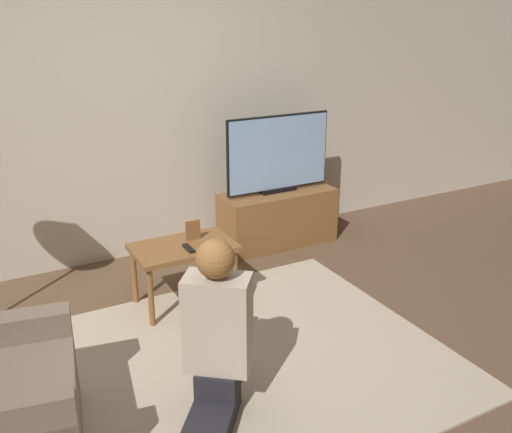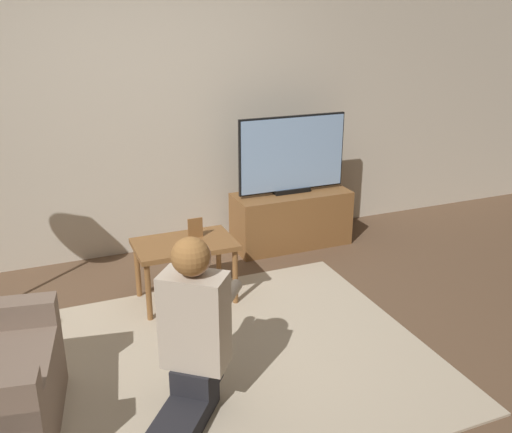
# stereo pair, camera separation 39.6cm
# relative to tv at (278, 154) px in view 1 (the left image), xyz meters

# --- Properties ---
(ground_plane) EXTENTS (10.00, 10.00, 0.00)m
(ground_plane) POSITION_rel_tv_xyz_m (-1.24, -1.53, -0.85)
(ground_plane) COLOR brown
(wall_back) EXTENTS (10.00, 0.06, 2.60)m
(wall_back) POSITION_rel_tv_xyz_m (-1.24, 0.40, 0.45)
(wall_back) COLOR beige
(wall_back) RESTS_ON ground_plane
(rug) EXTENTS (2.64, 2.10, 0.02)m
(rug) POSITION_rel_tv_xyz_m (-1.24, -1.53, -0.84)
(rug) COLOR #BCAD93
(rug) RESTS_ON ground_plane
(tv_stand) EXTENTS (1.05, 0.41, 0.50)m
(tv_stand) POSITION_rel_tv_xyz_m (0.00, -0.00, -0.60)
(tv_stand) COLOR brown
(tv_stand) RESTS_ON ground_plane
(tv) EXTENTS (1.00, 0.08, 0.69)m
(tv) POSITION_rel_tv_xyz_m (0.00, 0.00, 0.00)
(tv) COLOR black
(tv) RESTS_ON tv_stand
(coffee_table) EXTENTS (0.71, 0.45, 0.48)m
(coffee_table) POSITION_rel_tv_xyz_m (-1.18, -0.68, -0.44)
(coffee_table) COLOR brown
(coffee_table) RESTS_ON ground_plane
(person_kneeling) EXTENTS (0.71, 0.81, 0.99)m
(person_kneeling) POSITION_rel_tv_xyz_m (-1.46, -1.86, -0.35)
(person_kneeling) COLOR #232328
(person_kneeling) RESTS_ON rug
(picture_frame) EXTENTS (0.11, 0.01, 0.15)m
(picture_frame) POSITION_rel_tv_xyz_m (-1.08, -0.63, -0.30)
(picture_frame) COLOR brown
(picture_frame) RESTS_ON coffee_table
(remote) EXTENTS (0.04, 0.15, 0.02)m
(remote) POSITION_rel_tv_xyz_m (-1.18, -0.77, -0.36)
(remote) COLOR black
(remote) RESTS_ON coffee_table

